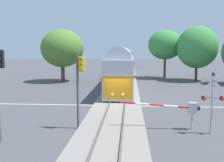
% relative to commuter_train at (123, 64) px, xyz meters
% --- Properties ---
extents(ground_plane, '(220.00, 220.00, 0.00)m').
position_rel_commuter_train_xyz_m(ground_plane, '(-0.00, -19.35, -2.79)').
color(ground_plane, '#47474C').
extents(road_centre_stripe, '(44.00, 0.20, 0.01)m').
position_rel_commuter_train_xyz_m(road_centre_stripe, '(-0.00, -19.35, -2.79)').
color(road_centre_stripe, beige).
rests_on(road_centre_stripe, ground).
extents(railway_track, '(4.40, 80.00, 0.32)m').
position_rel_commuter_train_xyz_m(railway_track, '(-0.00, -19.35, -2.70)').
color(railway_track, gray).
rests_on(railway_track, ground).
extents(commuter_train, '(3.04, 41.26, 5.16)m').
position_rel_commuter_train_xyz_m(commuter_train, '(0.00, 0.00, 0.00)').
color(commuter_train, '#B2B7C1').
rests_on(commuter_train, railway_track).
extents(crossing_gate_near, '(5.25, 0.40, 1.82)m').
position_rel_commuter_train_xyz_m(crossing_gate_near, '(4.72, -26.11, -1.37)').
color(crossing_gate_near, '#B7B7BC').
rests_on(crossing_gate_near, ground).
extents(crossing_signal_mast, '(1.36, 0.44, 3.90)m').
position_rel_commuter_train_xyz_m(crossing_signal_mast, '(6.24, -26.91, -0.41)').
color(crossing_signal_mast, '#B2B2B7').
rests_on(crossing_signal_mast, ground).
extents(traffic_signal_median, '(0.53, 0.38, 5.10)m').
position_rel_commuter_train_xyz_m(traffic_signal_median, '(-2.13, -26.43, 0.63)').
color(traffic_signal_median, '#4C4C51').
rests_on(traffic_signal_median, ground).
extents(oak_behind_train, '(6.78, 6.78, 8.33)m').
position_rel_commuter_train_xyz_m(oak_behind_train, '(-9.65, -2.30, 2.53)').
color(oak_behind_train, brown).
rests_on(oak_behind_train, ground).
extents(oak_far_right, '(6.56, 6.56, 8.93)m').
position_rel_commuter_train_xyz_m(oak_far_right, '(12.00, 0.10, 2.71)').
color(oak_far_right, '#4C3828').
rests_on(oak_far_right, ground).
extents(elm_centre_background, '(6.01, 6.01, 8.57)m').
position_rel_commuter_train_xyz_m(elm_centre_background, '(7.31, 3.38, 3.16)').
color(elm_centre_background, '#4C3828').
rests_on(elm_centre_background, ground).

